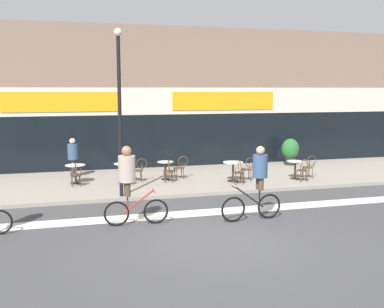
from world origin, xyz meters
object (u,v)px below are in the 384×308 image
at_px(cafe_chair_3_side, 248,167).
at_px(cafe_chair_2_side, 181,166).
at_px(cafe_chair_0_near, 76,173).
at_px(cyclist_0, 257,179).
at_px(cafe_chair_3_near, 239,171).
at_px(cyclist_2, 129,179).
at_px(bistro_table_3, 233,167).
at_px(cafe_chair_1_side, 139,168).
at_px(planter_pot, 290,151).
at_px(cafe_chair_2_near, 169,169).
at_px(cafe_chair_4_near, 303,169).
at_px(bistro_table_2, 165,167).
at_px(bistro_table_0, 75,170).
at_px(bistro_table_1, 123,169).
at_px(lamp_post, 119,102).
at_px(bistro_table_4, 295,166).
at_px(pedestrian_near_end, 73,154).
at_px(cafe_chair_1_near, 125,172).

bearing_deg(cafe_chair_3_side, cafe_chair_2_side, -16.83).
xyz_separation_m(cafe_chair_0_near, cyclist_0, (4.86, -5.24, 0.53)).
height_order(cafe_chair_3_near, cyclist_2, cyclist_2).
bearing_deg(cafe_chair_2_side, bistro_table_3, 147.99).
distance_m(cafe_chair_1_side, planter_pot, 7.72).
xyz_separation_m(cafe_chair_1_side, cafe_chair_3_near, (3.49, -1.52, 0.00)).
relative_size(cafe_chair_2_near, cyclist_2, 0.42).
height_order(bistro_table_3, cafe_chair_4_near, cafe_chair_4_near).
xyz_separation_m(bistro_table_2, cafe_chair_3_side, (3.07, -1.06, 0.01)).
relative_size(bistro_table_0, cafe_chair_2_near, 0.83).
height_order(cafe_chair_3_side, cyclist_2, cyclist_2).
bearing_deg(bistro_table_1, lamp_post, -97.91).
relative_size(bistro_table_0, lamp_post, 0.14).
distance_m(planter_pot, cyclist_2, 11.12).
relative_size(bistro_table_2, cyclist_0, 0.34).
bearing_deg(bistro_table_3, planter_pot, 36.65).
distance_m(bistro_table_0, cafe_chair_1_side, 2.40).
distance_m(bistro_table_3, bistro_table_4, 2.56).
height_order(bistro_table_0, cyclist_2, cyclist_2).
height_order(bistro_table_0, cafe_chair_2_side, cafe_chair_2_side).
bearing_deg(cafe_chair_4_near, bistro_table_0, 73.39).
height_order(cafe_chair_0_near, cafe_chair_2_near, same).
relative_size(cafe_chair_4_near, lamp_post, 0.17).
xyz_separation_m(cafe_chair_4_near, pedestrian_near_end, (-8.50, 3.28, 0.43)).
height_order(bistro_table_2, cyclist_2, cyclist_2).
height_order(cafe_chair_3_near, cafe_chair_3_side, same).
distance_m(bistro_table_1, bistro_table_3, 4.22).
distance_m(cafe_chair_3_side, planter_pot, 4.44).
xyz_separation_m(cafe_chair_1_side, cafe_chair_2_near, (1.05, -0.47, 0.00)).
bearing_deg(cafe_chair_1_near, planter_pot, -75.40).
height_order(cafe_chair_1_near, cafe_chair_4_near, same).
distance_m(bistro_table_1, pedestrian_near_end, 2.45).
bearing_deg(pedestrian_near_end, cyclist_2, -75.86).
height_order(bistro_table_4, cafe_chair_1_near, cafe_chair_1_near).
height_order(cafe_chair_1_near, cyclist_0, cyclist_0).
relative_size(bistro_table_1, bistro_table_2, 1.03).
relative_size(cafe_chair_3_side, pedestrian_near_end, 0.57).
xyz_separation_m(bistro_table_4, cafe_chair_3_side, (-1.93, 0.17, 0.01)).
xyz_separation_m(bistro_table_3, cafe_chair_2_side, (-1.81, 1.05, -0.03)).
relative_size(cafe_chair_1_side, pedestrian_near_end, 0.57).
distance_m(cafe_chair_2_side, pedestrian_near_end, 4.39).
bearing_deg(cyclist_0, bistro_table_2, -79.30).
xyz_separation_m(cafe_chair_2_side, cyclist_2, (-2.71, -5.30, 0.63)).
relative_size(bistro_table_1, cafe_chair_0_near, 0.82).
height_order(cafe_chair_2_side, cyclist_0, cyclist_0).
relative_size(cafe_chair_1_side, cafe_chair_3_near, 1.00).
xyz_separation_m(bistro_table_1, cyclist_2, (-0.41, -5.15, 0.63)).
relative_size(bistro_table_1, cyclist_2, 0.34).
bearing_deg(cyclist_2, bistro_table_0, 106.15).
relative_size(cafe_chair_0_near, cyclist_2, 0.42).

